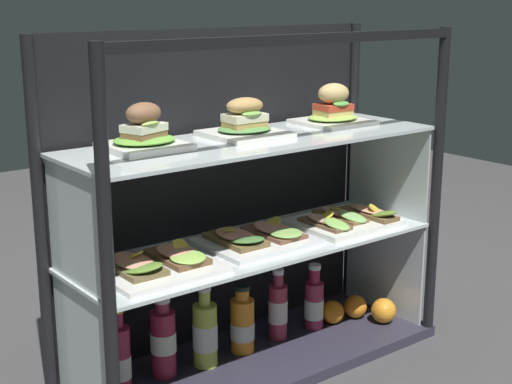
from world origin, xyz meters
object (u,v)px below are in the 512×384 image
plated_roll_sandwich_mid_left (245,124)px  juice_bottle_back_right (242,324)px  juice_bottle_front_second (163,341)px  plated_roll_sandwich_far_right (144,135)px  juice_bottle_tucked_behind (314,303)px  orange_fruit_rolled_forward (383,311)px  open_sandwich_tray_mid_left (256,237)px  orange_fruit_beside_bottles (355,307)px  juice_bottle_front_middle (120,359)px  open_sandwich_tray_far_right (158,264)px  juice_bottle_near_post (278,310)px  juice_bottle_back_center (205,334)px  orange_fruit_near_left_post (333,312)px  plated_roll_sandwich_far_left (333,110)px  open_sandwich_tray_right_of_center (346,219)px

plated_roll_sandwich_mid_left → juice_bottle_back_right: 0.61m
juice_bottle_front_second → juice_bottle_back_right: juice_bottle_front_second is taller
plated_roll_sandwich_far_right → juice_bottle_tucked_behind: (0.59, -0.01, -0.61)m
plated_roll_sandwich_mid_left → orange_fruit_rolled_forward: plated_roll_sandwich_mid_left is taller
open_sandwich_tray_mid_left → juice_bottle_front_second: (-0.29, 0.06, -0.26)m
orange_fruit_beside_bottles → juice_bottle_front_middle: bearing=176.8°
juice_bottle_front_middle → juice_bottle_tucked_behind: (0.69, -0.02, -0.01)m
plated_roll_sandwich_far_right → open_sandwich_tray_far_right: plated_roll_sandwich_far_right is taller
plated_roll_sandwich_far_right → juice_bottle_back_right: size_ratio=0.93×
open_sandwich_tray_far_right → juice_bottle_near_post: bearing=8.1°
juice_bottle_back_center → orange_fruit_rolled_forward: juice_bottle_back_center is taller
plated_roll_sandwich_far_right → juice_bottle_near_post: (0.45, -0.00, -0.60)m
open_sandwich_tray_far_right → open_sandwich_tray_mid_left: (0.34, 0.02, -0.00)m
orange_fruit_beside_bottles → orange_fruit_rolled_forward: (0.04, -0.09, 0.00)m
juice_bottle_front_second → juice_bottle_back_right: bearing=-3.4°
juice_bottle_front_middle → juice_bottle_back_center: (0.27, -0.02, 0.01)m
open_sandwich_tray_mid_left → orange_fruit_near_left_post: open_sandwich_tray_mid_left is taller
open_sandwich_tray_mid_left → orange_fruit_near_left_post: 0.47m
juice_bottle_tucked_behind → orange_fruit_beside_bottles: juice_bottle_tucked_behind is taller
juice_bottle_near_post → orange_fruit_beside_bottles: juice_bottle_near_post is taller
plated_roll_sandwich_mid_left → plated_roll_sandwich_far_left: bearing=1.0°
open_sandwich_tray_mid_left → juice_bottle_back_center: size_ratio=1.26×
plated_roll_sandwich_far_left → juice_bottle_back_center: size_ratio=0.85×
plated_roll_sandwich_far_left → juice_bottle_tucked_behind: plated_roll_sandwich_far_left is taller
open_sandwich_tray_far_right → juice_bottle_tucked_behind: (0.60, 0.05, -0.28)m
plated_roll_sandwich_mid_left → juice_bottle_near_post: 0.61m
plated_roll_sandwich_mid_left → juice_bottle_back_right: plated_roll_sandwich_mid_left is taller
plated_roll_sandwich_far_right → orange_fruit_rolled_forward: 1.04m
plated_roll_sandwich_far_right → juice_bottle_front_middle: 0.61m
plated_roll_sandwich_far_left → orange_fruit_near_left_post: plated_roll_sandwich_far_left is taller
open_sandwich_tray_far_right → juice_bottle_back_center: 0.33m
juice_bottle_tucked_behind → orange_fruit_near_left_post: 0.09m
plated_roll_sandwich_mid_left → plated_roll_sandwich_far_right: bearing=178.7°
open_sandwich_tray_right_of_center → juice_bottle_back_center: bearing=172.5°
plated_roll_sandwich_far_right → juice_bottle_back_center: bearing=-3.9°
juice_bottle_tucked_behind → plated_roll_sandwich_far_left: bearing=8.3°
open_sandwich_tray_far_right → orange_fruit_near_left_post: 0.75m
plated_roll_sandwich_far_left → juice_bottle_tucked_behind: 0.62m
juice_bottle_back_right → open_sandwich_tray_far_right: bearing=-169.2°
plated_roll_sandwich_far_right → open_sandwich_tray_far_right: (-0.01, -0.07, -0.33)m
plated_roll_sandwich_mid_left → orange_fruit_beside_bottles: (0.44, -0.03, -0.65)m
juice_bottle_back_center → orange_fruit_rolled_forward: bearing=-10.2°
juice_bottle_front_middle → juice_bottle_front_second: (0.14, 0.00, 0.01)m
orange_fruit_beside_bottles → juice_bottle_back_center: bearing=177.3°
orange_fruit_beside_bottles → orange_fruit_near_left_post: 0.09m
plated_roll_sandwich_far_right → orange_fruit_near_left_post: (0.66, -0.03, -0.66)m
juice_bottle_back_center → juice_bottle_near_post: (0.28, 0.01, -0.00)m
open_sandwich_tray_mid_left → juice_bottle_back_right: open_sandwich_tray_mid_left is taller
juice_bottle_back_center → juice_bottle_tucked_behind: (0.42, -0.00, -0.01)m
plated_roll_sandwich_far_right → juice_bottle_back_center: 0.62m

